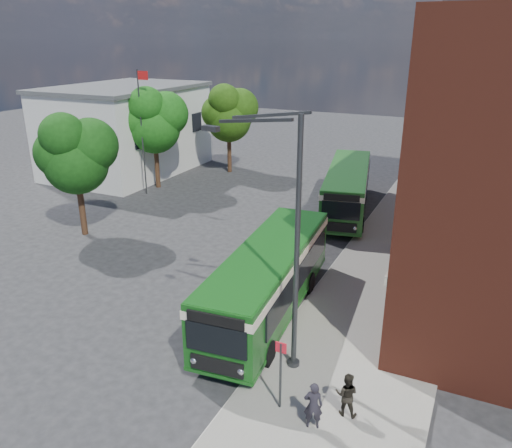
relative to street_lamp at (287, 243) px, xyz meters
The scene contains 14 objects.
ground 7.10m from the street_lamp, 157.54° to the left, with size 120.00×120.00×0.00m, color #262629.
pavement 11.27m from the street_lamp, 77.80° to the left, with size 6.00×48.00×0.15m, color gray.
kerb_line 11.12m from the street_lamp, 95.07° to the left, with size 0.12×48.00×0.01m, color beige.
white_building 30.38m from the street_lamp, 138.79° to the left, with size 9.40×13.40×7.30m.
flagpole 22.89m from the street_lamp, 139.05° to the left, with size 0.95×0.10×9.00m.
street_lamp is the anchor object (origin of this frame).
bus_stop_sign 4.02m from the street_lamp, 70.87° to the right, with size 0.35×0.08×2.52m.
bus_front 4.68m from the street_lamp, 122.99° to the left, with size 3.47×10.77×3.02m.
bus_rear 17.92m from the street_lamp, 98.59° to the left, with size 4.81×11.62×3.02m.
pedestrian_a 5.04m from the street_lamp, 52.46° to the right, with size 0.57×0.37×1.56m, color #222028.
pedestrian_b 5.03m from the street_lamp, 30.79° to the right, with size 0.71×0.55×1.46m, color black.
tree_left 16.99m from the street_lamp, 156.81° to the left, with size 4.33×4.12×7.31m.
tree_mid 24.28m from the street_lamp, 136.23° to the left, with size 4.61×4.38×7.78m.
tree_right 27.62m from the street_lamp, 122.14° to the left, with size 4.47×4.25×7.55m.
Camera 1 is at (10.36, -16.03, 11.14)m, focal length 35.00 mm.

